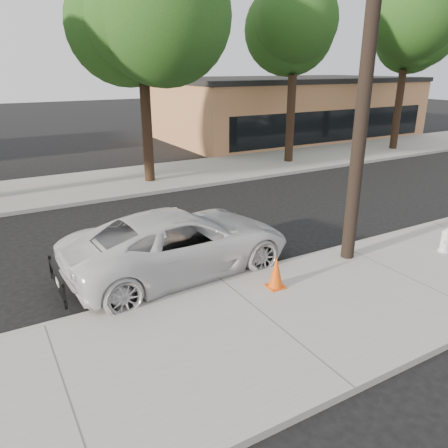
{
  "coord_description": "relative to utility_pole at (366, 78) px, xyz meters",
  "views": [
    {
      "loc": [
        -4.62,
        -10.34,
        4.97
      ],
      "look_at": [
        0.84,
        -0.86,
        1.0
      ],
      "focal_mm": 35.0,
      "sensor_mm": 36.0,
      "label": 1
    }
  ],
  "objects": [
    {
      "name": "building_main",
      "position": [
        12.4,
        18.7,
        -2.7
      ],
      "size": [
        18.0,
        10.0,
        4.0
      ],
      "primitive_type": "cube",
      "color": "#A77445",
      "rests_on": "ground"
    },
    {
      "name": "tree_d",
      "position": [
        6.6,
        10.65,
        1.67
      ],
      "size": [
        4.5,
        4.35,
        8.75
      ],
      "color": "black",
      "rests_on": "far_sidewalk"
    },
    {
      "name": "curb_near",
      "position": [
        -3.6,
        0.6,
        -4.62
      ],
      "size": [
        90.0,
        0.12,
        0.16
      ],
      "primitive_type": "cube",
      "color": "#9E9B93",
      "rests_on": "ground"
    },
    {
      "name": "tree_e",
      "position": [
        14.61,
        10.44,
        2.0
      ],
      "size": [
        4.8,
        4.65,
        9.25
      ],
      "color": "black",
      "rests_on": "far_sidewalk"
    },
    {
      "name": "tree_c",
      "position": [
        -1.38,
        10.34,
        2.21
      ],
      "size": [
        4.96,
        4.8,
        9.55
      ],
      "color": "black",
      "rests_on": "far_sidewalk"
    },
    {
      "name": "far_sidewalk",
      "position": [
        -3.6,
        11.2,
        -4.62
      ],
      "size": [
        90.0,
        5.0,
        0.15
      ],
      "primitive_type": "cube",
      "color": "gray",
      "rests_on": "ground"
    },
    {
      "name": "police_cruiser",
      "position": [
        -4.11,
        1.7,
        -3.89
      ],
      "size": [
        5.94,
        3.03,
        1.61
      ],
      "primitive_type": "imported",
      "rotation": [
        0.0,
        0.0,
        1.64
      ],
      "color": "silver",
      "rests_on": "ground"
    },
    {
      "name": "traffic_cone",
      "position": [
        -2.69,
        -0.43,
        -4.18
      ],
      "size": [
        0.42,
        0.42,
        0.77
      ],
      "rotation": [
        0.0,
        0.0,
        -0.07
      ],
      "color": "#E24D0B",
      "rests_on": "near_sidewalk"
    },
    {
      "name": "ground",
      "position": [
        -3.6,
        2.7,
        -4.7
      ],
      "size": [
        120.0,
        120.0,
        0.0
      ],
      "primitive_type": "plane",
      "color": "black",
      "rests_on": "ground"
    },
    {
      "name": "fire_hydrant",
      "position": [
        2.57,
        -1.07,
        -4.24
      ],
      "size": [
        0.34,
        0.31,
        0.63
      ],
      "rotation": [
        0.0,
        0.0,
        0.17
      ],
      "color": "white",
      "rests_on": "near_sidewalk"
    },
    {
      "name": "utility_pole",
      "position": [
        0.0,
        0.0,
        0.0
      ],
      "size": [
        1.4,
        0.34,
        9.0
      ],
      "color": "black",
      "rests_on": "near_sidewalk"
    },
    {
      "name": "near_sidewalk",
      "position": [
        -3.6,
        -1.6,
        -4.62
      ],
      "size": [
        90.0,
        4.4,
        0.15
      ],
      "primitive_type": "cube",
      "color": "gray",
      "rests_on": "ground"
    }
  ]
}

